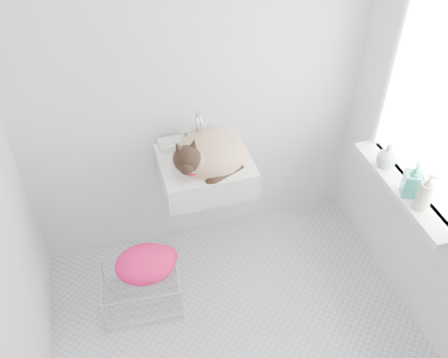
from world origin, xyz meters
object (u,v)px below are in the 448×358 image
object	(u,v)px
bottle_b	(408,194)
bottle_c	(385,165)
cat	(208,155)
bottle_a	(420,207)
sink	(205,159)
wire_rack	(141,289)

from	to	relation	value
bottle_b	bottle_c	size ratio (longest dim) A/B	1.39
cat	bottle_a	xyz separation A→B (m)	(1.00, -0.70, -0.04)
bottle_a	bottle_c	distance (m)	0.37
cat	bottle_b	distance (m)	1.16
sink	bottle_c	xyz separation A→B (m)	(1.01, -0.35, 0.00)
bottle_b	bottle_c	distance (m)	0.26
wire_rack	bottle_a	xyz separation A→B (m)	(1.52, -0.42, 0.70)
bottle_c	bottle_b	bearing A→B (deg)	-90.00
sink	bottle_b	size ratio (longest dim) A/B	2.59
bottle_a	bottle_c	bearing A→B (deg)	90.00
sink	cat	distance (m)	0.05
sink	wire_rack	world-z (taller)	sink
cat	bottle_c	distance (m)	1.05
bottle_a	bottle_c	xyz separation A→B (m)	(0.00, 0.37, 0.00)
wire_rack	bottle_b	distance (m)	1.70
cat	bottle_c	world-z (taller)	cat
wire_rack	bottle_b	world-z (taller)	bottle_b
wire_rack	bottle_b	bearing A→B (deg)	-11.29
sink	bottle_b	xyz separation A→B (m)	(1.01, -0.61, 0.00)
bottle_b	sink	bearing A→B (deg)	148.98
sink	bottle_c	distance (m)	1.07
sink	cat	xyz separation A→B (m)	(0.01, -0.02, 0.04)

